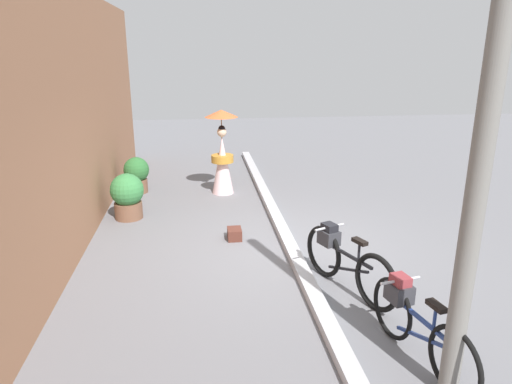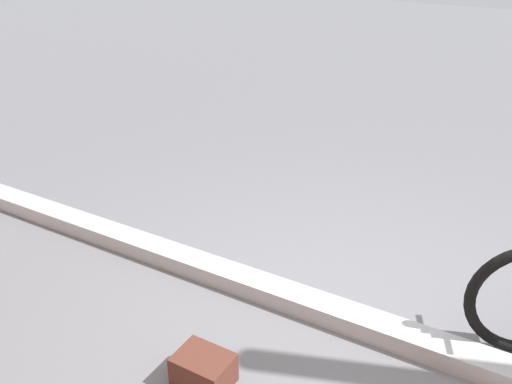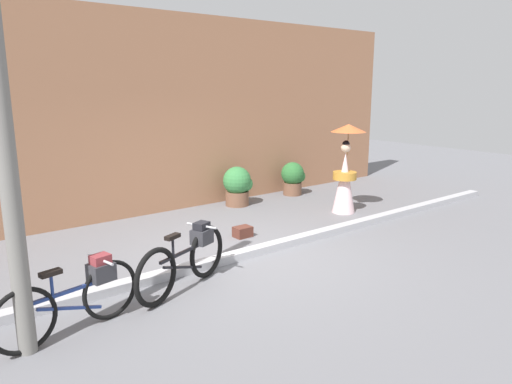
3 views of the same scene
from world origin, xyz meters
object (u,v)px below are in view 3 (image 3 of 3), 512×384
utility_pole (1,110)px  potted_plant_small (238,185)px  potted_plant_by_door (293,177)px  bicycle_near_officer (77,295)px  person_with_parasol (345,171)px  bicycle_far_side (186,258)px  backpack_on_pavement (243,232)px

utility_pole → potted_plant_small: bearing=34.5°
potted_plant_by_door → potted_plant_small: 1.70m
bicycle_near_officer → potted_plant_small: 5.84m
person_with_parasol → potted_plant_small: size_ratio=2.12×
potted_plant_by_door → utility_pole: size_ratio=0.17×
person_with_parasol → utility_pole: bearing=-165.4°
bicycle_far_side → bicycle_near_officer: bearing=-169.7°
bicycle_near_officer → person_with_parasol: (6.08, 1.63, 0.47)m
potted_plant_small → bicycle_near_officer: bearing=-143.2°
bicycle_far_side → utility_pole: utility_pole is taller
person_with_parasol → utility_pole: utility_pole is taller
potted_plant_by_door → bicycle_near_officer: bearing=-151.0°
bicycle_far_side → person_with_parasol: 4.80m
potted_plant_by_door → person_with_parasol: bearing=-98.5°
backpack_on_pavement → utility_pole: utility_pole is taller
bicycle_near_officer → person_with_parasol: size_ratio=0.89×
bicycle_far_side → potted_plant_by_door: bicycle_far_side is taller
bicycle_far_side → backpack_on_pavement: bearing=34.7°
person_with_parasol → backpack_on_pavement: bearing=-179.0°
person_with_parasol → potted_plant_by_door: 1.98m
potted_plant_by_door → backpack_on_pavement: bearing=-146.8°
person_with_parasol → backpack_on_pavement: person_with_parasol is taller
bicycle_far_side → person_with_parasol: bearing=16.5°
potted_plant_small → utility_pole: 6.63m
bicycle_far_side → person_with_parasol: (4.58, 1.36, 0.47)m
person_with_parasol → potted_plant_small: bearing=127.0°
bicycle_near_officer → utility_pole: bearing=-170.2°
person_with_parasol → backpack_on_pavement: 2.81m
bicycle_near_officer → potted_plant_small: potted_plant_small is taller
bicycle_near_officer → utility_pole: (-0.55, -0.10, 1.97)m
bicycle_near_officer → utility_pole: utility_pole is taller
bicycle_near_officer → potted_plant_small: size_ratio=1.88×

